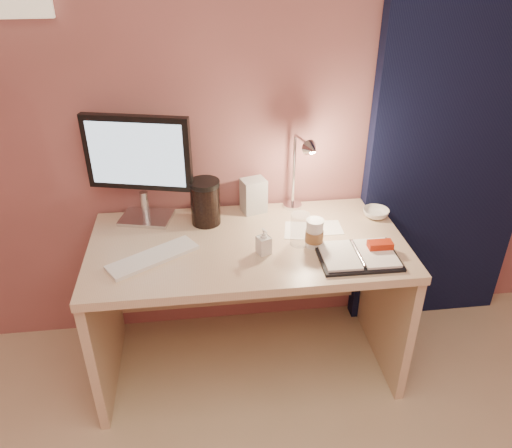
{
  "coord_description": "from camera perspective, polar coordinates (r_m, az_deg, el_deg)",
  "views": [
    {
      "loc": [
        -0.19,
        -0.48,
        1.91
      ],
      "look_at": [
        0.03,
        1.33,
        0.85
      ],
      "focal_mm": 35.0,
      "sensor_mm": 36.0,
      "label": 1
    }
  ],
  "objects": [
    {
      "name": "desk",
      "position": [
        2.4,
        -1.09,
        -5.71
      ],
      "size": [
        1.4,
        0.7,
        0.73
      ],
      "color": "#CBB590",
      "rests_on": "ground"
    },
    {
      "name": "paper_a",
      "position": [
        2.34,
        8.16,
        -0.43
      ],
      "size": [
        0.14,
        0.14,
        0.0
      ],
      "primitive_type": "cube",
      "rotation": [
        0.0,
        0.0,
        -0.04
      ],
      "color": "white",
      "rests_on": "desk"
    },
    {
      "name": "dark_jar",
      "position": [
        2.33,
        -5.8,
        2.24
      ],
      "size": [
        0.14,
        0.14,
        0.19
      ],
      "primitive_type": "cylinder",
      "color": "black",
      "rests_on": "desk"
    },
    {
      "name": "monitor",
      "position": [
        2.31,
        -13.2,
        7.17
      ],
      "size": [
        0.48,
        0.22,
        0.51
      ],
      "rotation": [
        0.0,
        0.0,
        -0.25
      ],
      "color": "silver",
      "rests_on": "desk"
    },
    {
      "name": "lotion_bottle",
      "position": [
        2.11,
        0.89,
        -1.98
      ],
      "size": [
        0.07,
        0.07,
        0.12
      ],
      "primitive_type": "imported",
      "rotation": [
        0.0,
        0.0,
        0.39
      ],
      "color": "silver",
      "rests_on": "desk"
    },
    {
      "name": "coffee_cup",
      "position": [
        2.17,
        6.68,
        -1.12
      ],
      "size": [
        0.08,
        0.08,
        0.13
      ],
      "color": "silver",
      "rests_on": "desk"
    },
    {
      "name": "planner",
      "position": [
        2.15,
        11.78,
        -3.45
      ],
      "size": [
        0.34,
        0.25,
        0.05
      ],
      "rotation": [
        0.0,
        0.0,
        -0.01
      ],
      "color": "black",
      "rests_on": "desk"
    },
    {
      "name": "room",
      "position": [
        2.57,
        20.15,
        10.84
      ],
      "size": [
        3.5,
        3.5,
        3.5
      ],
      "color": "#C6B28E",
      "rests_on": "ground"
    },
    {
      "name": "clear_cup",
      "position": [
        2.17,
        5.03,
        -0.61
      ],
      "size": [
        0.08,
        0.08,
        0.15
      ],
      "primitive_type": "cylinder",
      "color": "white",
      "rests_on": "desk"
    },
    {
      "name": "desk_lamp",
      "position": [
        2.3,
        4.18,
        6.31
      ],
      "size": [
        0.14,
        0.25,
        0.4
      ],
      "rotation": [
        0.0,
        0.0,
        0.28
      ],
      "color": "silver",
      "rests_on": "desk"
    },
    {
      "name": "product_box",
      "position": [
        2.42,
        -0.28,
        3.28
      ],
      "size": [
        0.13,
        0.12,
        0.17
      ],
      "primitive_type": "cube",
      "rotation": [
        0.0,
        0.0,
        0.29
      ],
      "color": "silver",
      "rests_on": "desk"
    },
    {
      "name": "keyboard",
      "position": [
        2.14,
        -11.69,
        -3.75
      ],
      "size": [
        0.39,
        0.3,
        0.02
      ],
      "primitive_type": "cube",
      "rotation": [
        0.0,
        0.0,
        0.55
      ],
      "color": "silver",
      "rests_on": "desk"
    },
    {
      "name": "bowl",
      "position": [
        2.47,
        13.53,
        1.21
      ],
      "size": [
        0.16,
        0.16,
        0.04
      ],
      "primitive_type": "imported",
      "rotation": [
        0.0,
        0.0,
        -0.38
      ],
      "color": "silver",
      "rests_on": "desk"
    },
    {
      "name": "paper_b",
      "position": [
        2.3,
        5.26,
        -0.77
      ],
      "size": [
        0.19,
        0.19,
        0.0
      ],
      "primitive_type": "cube",
      "rotation": [
        0.0,
        0.0,
        -0.21
      ],
      "color": "white",
      "rests_on": "desk"
    }
  ]
}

